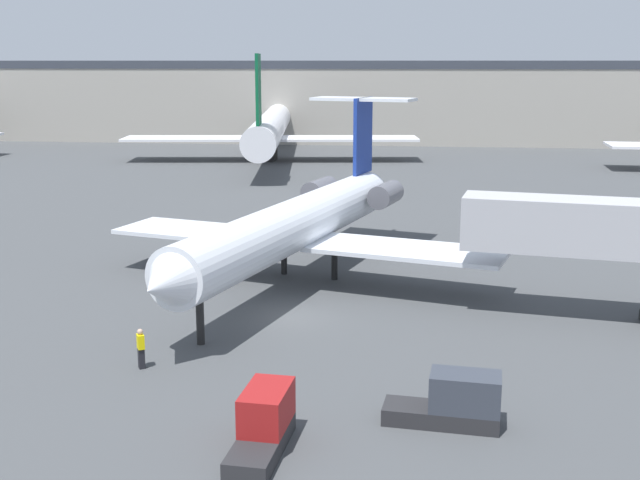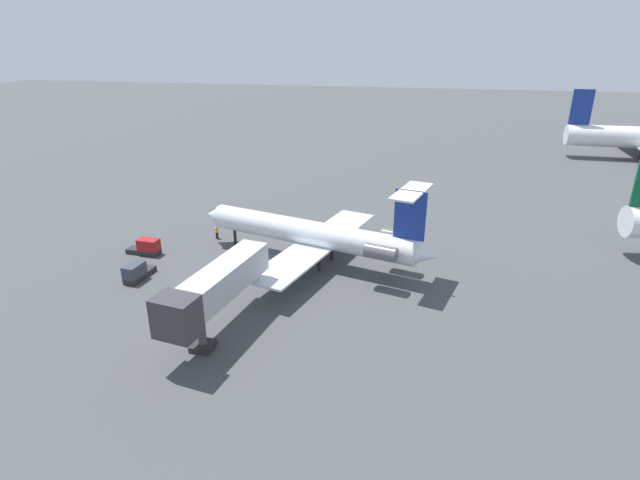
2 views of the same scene
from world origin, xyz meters
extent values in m
cube|color=#424447|center=(0.00, 0.00, -0.05)|extent=(400.00, 400.00, 0.10)
cylinder|color=silver|center=(-0.47, 5.52, 3.49)|extent=(9.22, 24.50, 2.81)
cone|color=silver|center=(-3.93, -7.13, 3.49)|extent=(3.16, 2.83, 2.67)
cone|color=silver|center=(3.02, 18.27, 3.49)|extent=(2.99, 3.14, 2.39)
cube|color=silver|center=(5.73, 4.86, 2.38)|extent=(11.40, 7.05, 0.24)
cube|color=silver|center=(-6.14, 8.11, 2.38)|extent=(11.40, 7.05, 0.24)
cylinder|color=#595960|center=(4.21, 13.90, 3.89)|extent=(2.29, 3.48, 1.50)
cylinder|color=#595960|center=(-0.24, 15.11, 3.89)|extent=(2.29, 3.48, 1.50)
cube|color=navy|center=(2.52, 16.43, 7.43)|extent=(1.08, 3.15, 5.06)
cube|color=silver|center=(2.52, 16.43, 9.85)|extent=(7.19, 4.11, 0.20)
cylinder|color=black|center=(-3.19, -4.43, 1.04)|extent=(0.36, 0.36, 2.08)
cylinder|color=black|center=(1.60, 7.03, 1.04)|extent=(0.36, 0.36, 2.08)
cylinder|color=black|center=(-1.48, 7.87, 1.04)|extent=(0.36, 0.36, 2.08)
cube|color=#ADADB2|center=(14.87, 1.31, 4.59)|extent=(13.10, 4.71, 2.60)
cube|color=#333338|center=(20.82, 0.30, 4.59)|extent=(2.90, 3.56, 3.20)
cylinder|color=#4C4C51|center=(18.04, 0.77, 1.65)|extent=(0.70, 0.70, 3.29)
cube|color=#262626|center=(18.04, 0.77, 0.25)|extent=(1.80, 1.80, 0.50)
cube|color=black|center=(-4.85, -7.51, 0.42)|extent=(0.37, 0.40, 0.85)
cube|color=yellow|center=(-4.85, -7.51, 1.15)|extent=(0.43, 0.48, 0.60)
sphere|color=tan|center=(-4.85, -7.51, 1.57)|extent=(0.24, 0.24, 0.24)
cube|color=#262628|center=(1.42, -14.11, 0.30)|extent=(1.69, 4.09, 0.60)
cube|color=maroon|center=(1.48, -13.31, 1.25)|extent=(1.57, 2.49, 1.30)
cube|color=#262628|center=(7.22, -11.20, 0.30)|extent=(4.12, 1.78, 0.60)
cube|color=#333842|center=(8.01, -11.28, 1.25)|extent=(2.52, 1.63, 1.30)
cone|color=orange|center=(-12.08, -10.72, 0.28)|extent=(0.36, 0.36, 0.55)
cube|color=navy|center=(-62.84, 47.54, 10.17)|extent=(0.32, 4.00, 7.00)
camera|label=1|loc=(6.15, -37.18, 12.31)|focal=44.77mm
camera|label=2|loc=(50.58, 17.49, 24.17)|focal=28.47mm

